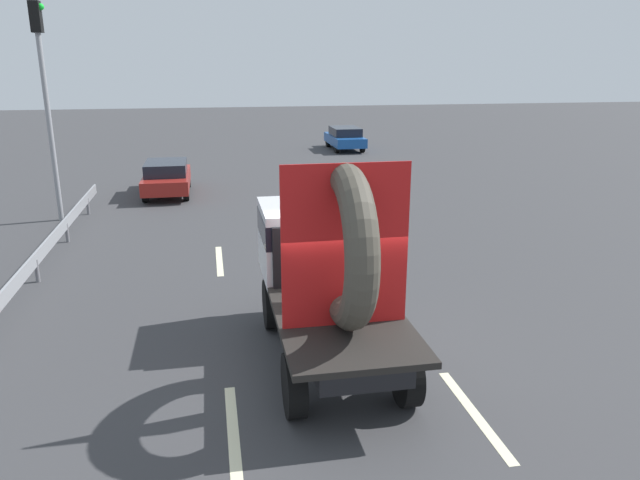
% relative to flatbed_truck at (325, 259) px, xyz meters
% --- Properties ---
extents(ground_plane, '(120.00, 120.00, 0.00)m').
position_rel_flatbed_truck_xyz_m(ground_plane, '(0.27, -0.52, -1.70)').
color(ground_plane, '#38383A').
extents(flatbed_truck, '(2.02, 4.92, 3.62)m').
position_rel_flatbed_truck_xyz_m(flatbed_truck, '(0.00, 0.00, 0.00)').
color(flatbed_truck, black).
rests_on(flatbed_truck, ground_plane).
extents(distant_sedan, '(1.70, 3.96, 1.29)m').
position_rel_flatbed_truck_xyz_m(distant_sedan, '(-3.53, 13.93, -1.00)').
color(distant_sedan, black).
rests_on(distant_sedan, ground_plane).
extents(traffic_light, '(0.42, 0.36, 6.70)m').
position_rel_flatbed_truck_xyz_m(traffic_light, '(-6.73, 10.53, 2.60)').
color(traffic_light, gray).
rests_on(traffic_light, ground_plane).
extents(guardrail, '(0.10, 13.19, 0.71)m').
position_rel_flatbed_truck_xyz_m(guardrail, '(-6.00, 6.22, -1.17)').
color(guardrail, gray).
rests_on(guardrail, ground_plane).
extents(lane_dash_left_near, '(0.16, 2.56, 0.01)m').
position_rel_flatbed_truck_xyz_m(lane_dash_left_near, '(-1.76, -2.36, -1.69)').
color(lane_dash_left_near, beige).
rests_on(lane_dash_left_near, ground_plane).
extents(lane_dash_left_far, '(0.16, 2.43, 0.01)m').
position_rel_flatbed_truck_xyz_m(lane_dash_left_far, '(-1.76, 5.37, -1.69)').
color(lane_dash_left_far, beige).
rests_on(lane_dash_left_far, ground_plane).
extents(lane_dash_right_near, '(0.16, 2.44, 0.01)m').
position_rel_flatbed_truck_xyz_m(lane_dash_right_near, '(1.76, -2.48, -1.69)').
color(lane_dash_right_near, beige).
rests_on(lane_dash_right_near, ground_plane).
extents(lane_dash_right_far, '(0.16, 2.38, 0.01)m').
position_rel_flatbed_truck_xyz_m(lane_dash_right_far, '(1.76, 5.94, -1.69)').
color(lane_dash_right_far, beige).
rests_on(lane_dash_right_far, ground_plane).
extents(oncoming_car, '(1.71, 3.98, 1.30)m').
position_rel_flatbed_truck_xyz_m(oncoming_car, '(5.98, 24.63, -1.00)').
color(oncoming_car, black).
rests_on(oncoming_car, ground_plane).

